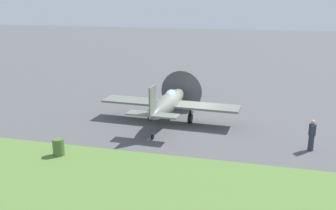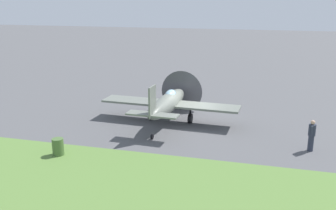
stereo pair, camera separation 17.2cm
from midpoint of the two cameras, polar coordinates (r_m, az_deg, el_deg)
The scene contains 4 objects.
ground_plane at distance 25.11m, azimuth 3.77°, elevation -2.67°, with size 160.00×160.00×0.00m, color #515154.
airplane_lead at distance 24.67m, azimuth -0.10°, elevation 0.37°, with size 9.23×7.32×3.30m.
ground_crew_chief at distance 21.67m, azimuth 20.63°, elevation -4.18°, with size 0.38×0.62×1.73m.
fuel_drum at distance 20.68m, azimuth -16.39°, elevation -6.10°, with size 0.60×0.60×0.90m, color #476633.
Camera 1 is at (4.33, -23.44, 7.92)m, focal length 40.48 mm.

